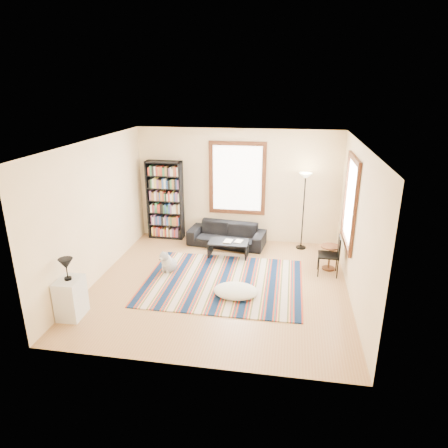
% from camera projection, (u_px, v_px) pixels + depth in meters
% --- Properties ---
extents(floor, '(5.00, 5.00, 0.10)m').
position_uv_depth(floor, '(220.00, 286.00, 8.02)').
color(floor, '#AD834F').
rests_on(floor, ground).
extents(ceiling, '(5.00, 5.00, 0.10)m').
position_uv_depth(ceiling, '(219.00, 140.00, 7.05)').
color(ceiling, white).
rests_on(ceiling, floor).
extents(wall_back, '(5.00, 0.10, 2.80)m').
position_uv_depth(wall_back, '(238.00, 186.00, 9.91)').
color(wall_back, '#FFDFAB').
rests_on(wall_back, floor).
extents(wall_front, '(5.00, 0.10, 2.80)m').
position_uv_depth(wall_front, '(185.00, 279.00, 5.16)').
color(wall_front, '#FFDFAB').
rests_on(wall_front, floor).
extents(wall_left, '(0.10, 5.00, 2.80)m').
position_uv_depth(wall_left, '(94.00, 211.00, 7.93)').
color(wall_left, '#FFDFAB').
rests_on(wall_left, floor).
extents(wall_right, '(0.10, 5.00, 2.80)m').
position_uv_depth(wall_right, '(360.00, 225.00, 7.14)').
color(wall_right, '#FFDFAB').
rests_on(wall_right, floor).
extents(window_back, '(1.20, 0.06, 1.60)m').
position_uv_depth(window_back, '(237.00, 178.00, 9.77)').
color(window_back, white).
rests_on(window_back, wall_back).
extents(window_right, '(0.06, 1.20, 1.60)m').
position_uv_depth(window_right, '(350.00, 202.00, 7.83)').
color(window_right, white).
rests_on(window_right, wall_right).
extents(rug, '(3.14, 2.51, 0.02)m').
position_uv_depth(rug, '(223.00, 282.00, 8.06)').
color(rug, '#0C1F3E').
rests_on(rug, floor).
extents(sofa, '(1.95, 0.96, 0.55)m').
position_uv_depth(sofa, '(227.00, 235.00, 9.85)').
color(sofa, black).
rests_on(sofa, floor).
extents(bookshelf, '(0.90, 0.30, 2.00)m').
position_uv_depth(bookshelf, '(165.00, 200.00, 10.11)').
color(bookshelf, black).
rests_on(bookshelf, floor).
extents(coffee_table, '(0.96, 0.63, 0.36)m').
position_uv_depth(coffee_table, '(228.00, 249.00, 9.24)').
color(coffee_table, black).
rests_on(coffee_table, floor).
extents(book_a, '(0.21, 0.27, 0.02)m').
position_uv_depth(book_a, '(224.00, 241.00, 9.19)').
color(book_a, beige).
rests_on(book_a, coffee_table).
extents(book_b, '(0.21, 0.26, 0.02)m').
position_uv_depth(book_b, '(235.00, 241.00, 9.20)').
color(book_b, beige).
rests_on(book_b, coffee_table).
extents(floor_cushion, '(1.00, 0.86, 0.21)m').
position_uv_depth(floor_cushion, '(236.00, 291.00, 7.51)').
color(floor_cushion, silver).
rests_on(floor_cushion, floor).
extents(floor_lamp, '(0.33, 0.33, 1.86)m').
position_uv_depth(floor_lamp, '(303.00, 212.00, 9.44)').
color(floor_lamp, black).
rests_on(floor_lamp, floor).
extents(side_table, '(0.51, 0.51, 0.54)m').
position_uv_depth(side_table, '(329.00, 257.00, 8.56)').
color(side_table, '#4C2B13').
rests_on(side_table, floor).
extents(folding_chair, '(0.44, 0.42, 0.86)m').
position_uv_depth(folding_chair, '(328.00, 255.00, 8.28)').
color(folding_chair, black).
rests_on(folding_chair, floor).
extents(white_cabinet, '(0.40, 0.51, 0.70)m').
position_uv_depth(white_cabinet, '(71.00, 298.00, 6.78)').
color(white_cabinet, silver).
rests_on(white_cabinet, floor).
extents(table_lamp, '(0.29, 0.29, 0.38)m').
position_uv_depth(table_lamp, '(67.00, 269.00, 6.60)').
color(table_lamp, black).
rests_on(table_lamp, white_cabinet).
extents(dog, '(0.51, 0.59, 0.50)m').
position_uv_depth(dog, '(169.00, 261.00, 8.46)').
color(dog, beige).
rests_on(dog, floor).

